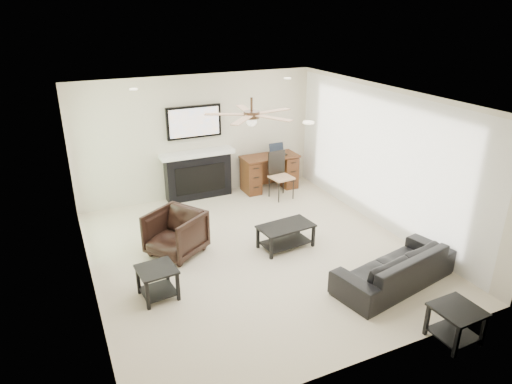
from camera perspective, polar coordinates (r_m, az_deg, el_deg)
room_shell at (r=6.96m, az=0.94°, el=5.20°), size 5.50×5.54×2.52m
sofa at (r=6.88m, az=16.92°, el=-8.94°), size 2.01×1.10×0.55m
armchair at (r=7.41m, az=-10.02°, el=-5.12°), size 1.09×1.09×0.73m
coffee_table at (r=7.58m, az=3.73°, el=-5.54°), size 0.94×0.58×0.40m
end_table_near at (r=6.11m, az=23.60°, el=-14.91°), size 0.54×0.54×0.45m
end_table_left at (r=6.49m, az=-12.18°, el=-11.01°), size 0.54×0.54×0.45m
fireplace_unit at (r=9.32m, az=-7.34°, el=4.78°), size 1.52×0.34×1.91m
desk at (r=9.87m, az=1.70°, el=2.46°), size 1.22×0.56×0.76m
desk_chair at (r=9.38m, az=3.20°, el=2.02°), size 0.47×0.49×0.97m
laptop at (r=9.79m, az=2.84°, el=5.31°), size 0.33×0.24×0.23m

